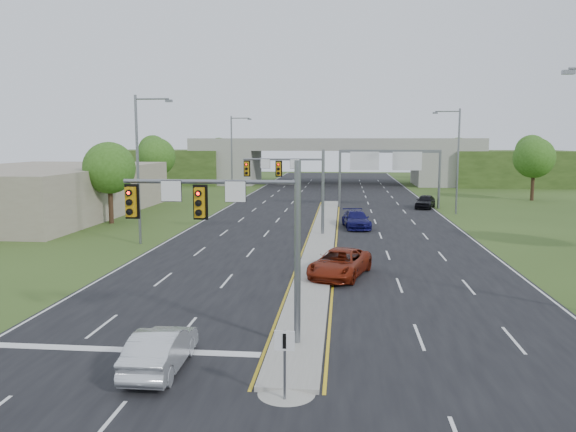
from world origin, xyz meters
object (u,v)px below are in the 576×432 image
at_px(signal_mast_far, 295,178).
at_px(keep_right_sign, 285,353).
at_px(signal_mast_near, 236,222).
at_px(car_silver, 161,349).
at_px(sign_gantry, 388,162).
at_px(car_far_a, 340,263).
at_px(overpass, 335,164).
at_px(car_far_b, 356,219).
at_px(car_far_c, 425,201).

distance_m(signal_mast_far, keep_right_sign, 29.71).
bearing_deg(signal_mast_near, car_silver, -130.31).
distance_m(signal_mast_near, car_silver, 5.18).
height_order(sign_gantry, car_far_a, sign_gantry).
bearing_deg(car_far_a, overpass, 107.45).
xyz_separation_m(keep_right_sign, car_silver, (-4.40, 1.93, -0.78)).
xyz_separation_m(signal_mast_near, signal_mast_far, (0.00, 25.00, 0.00)).
relative_size(signal_mast_far, car_far_b, 1.34).
bearing_deg(overpass, car_far_b, -86.84).
bearing_deg(overpass, car_silver, -93.05).
distance_m(sign_gantry, overpass, 35.75).
xyz_separation_m(overpass, car_far_b, (2.80, -50.67, -2.78)).
distance_m(car_silver, car_far_b, 32.73).
bearing_deg(car_far_b, car_far_a, -101.44).
bearing_deg(car_far_b, keep_right_sign, -102.08).
distance_m(overpass, car_far_c, 36.86).
bearing_deg(car_silver, car_far_c, -108.76).
distance_m(sign_gantry, car_far_a, 34.47).
xyz_separation_m(sign_gantry, overpass, (-6.68, 35.08, -1.69)).
xyz_separation_m(keep_right_sign, car_far_a, (1.50, 15.66, -0.72)).
bearing_deg(car_far_b, car_silver, -110.07).
bearing_deg(sign_gantry, car_far_b, -103.98).
relative_size(signal_mast_near, car_far_a, 1.26).
distance_m(overpass, car_silver, 82.76).
relative_size(car_far_b, car_far_c, 1.15).
height_order(keep_right_sign, car_far_c, keep_right_sign).
height_order(signal_mast_far, overpass, overpass).
xyz_separation_m(car_silver, car_far_b, (7.21, 31.93, 0.04)).
distance_m(sign_gantry, car_far_c, 6.20).
distance_m(keep_right_sign, car_far_a, 15.75).
bearing_deg(overpass, signal_mast_far, -92.35).
xyz_separation_m(overpass, car_far_a, (1.50, -68.87, -2.76)).
xyz_separation_m(car_silver, car_far_a, (5.90, 13.73, 0.06)).
bearing_deg(car_far_a, signal_mast_near, -92.37).
relative_size(overpass, car_far_c, 17.57).
xyz_separation_m(car_silver, car_far_c, (15.40, 47.52, 0.06)).
bearing_deg(car_silver, sign_gantry, -103.93).
relative_size(signal_mast_near, sign_gantry, 0.60).
distance_m(car_silver, car_far_a, 14.94).
bearing_deg(sign_gantry, car_far_c, 0.08).
height_order(sign_gantry, overpass, overpass).
xyz_separation_m(keep_right_sign, car_far_c, (11.00, 49.45, -0.72)).
distance_m(signal_mast_far, overpass, 55.13).
xyz_separation_m(sign_gantry, car_far_c, (4.32, 0.01, -4.44)).
relative_size(keep_right_sign, overpass, 0.03).
relative_size(keep_right_sign, sign_gantry, 0.19).
bearing_deg(keep_right_sign, sign_gantry, 82.30).
relative_size(signal_mast_far, car_silver, 1.61).
xyz_separation_m(car_far_a, car_far_c, (9.50, 33.80, 0.00)).
height_order(sign_gantry, car_silver, sign_gantry).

